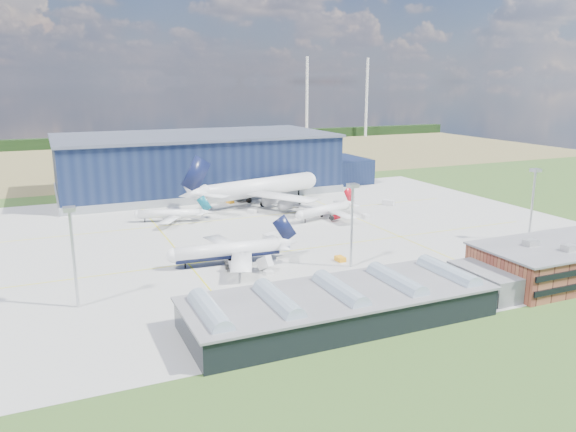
% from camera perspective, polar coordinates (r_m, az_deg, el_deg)
% --- Properties ---
extents(ground, '(600.00, 600.00, 0.00)m').
position_cam_1_polar(ground, '(175.94, -1.35, -2.73)').
color(ground, '#35531F').
rests_on(ground, ground).
extents(apron, '(220.00, 160.00, 0.08)m').
position_cam_1_polar(apron, '(184.87, -2.53, -1.93)').
color(apron, '#969691').
rests_on(apron, ground).
extents(farmland, '(600.00, 220.00, 0.01)m').
position_cam_1_polar(farmland, '(384.84, -14.02, 5.75)').
color(farmland, olive).
rests_on(farmland, ground).
extents(treeline, '(600.00, 8.00, 8.00)m').
position_cam_1_polar(treeline, '(462.96, -15.79, 7.39)').
color(treeline, black).
rests_on(treeline, ground).
extents(hangar, '(145.00, 62.00, 26.10)m').
position_cam_1_polar(hangar, '(262.55, -8.74, 5.12)').
color(hangar, '#111B39').
rests_on(hangar, ground).
extents(ops_building, '(46.00, 23.00, 10.90)m').
position_cam_1_polar(ops_building, '(159.52, 26.25, -4.09)').
color(ops_building, brown).
rests_on(ops_building, ground).
extents(glass_concourse, '(78.00, 23.00, 8.60)m').
position_cam_1_polar(glass_concourse, '(121.12, 6.78, -8.65)').
color(glass_concourse, black).
rests_on(glass_concourse, ground).
extents(light_mast_west, '(2.60, 2.60, 23.00)m').
position_cam_1_polar(light_mast_west, '(130.74, -21.07, -2.38)').
color(light_mast_west, '#B5B6BC').
rests_on(light_mast_west, ground).
extents(light_mast_center, '(2.60, 2.60, 23.00)m').
position_cam_1_polar(light_mast_center, '(150.29, 6.53, 0.44)').
color(light_mast_center, '#B5B6BC').
rests_on(light_mast_center, ground).
extents(light_mast_east, '(2.60, 2.60, 23.00)m').
position_cam_1_polar(light_mast_east, '(190.95, 23.67, 2.18)').
color(light_mast_east, '#B5B6BC').
rests_on(light_mast_east, ground).
extents(airliner_navy, '(40.34, 39.58, 12.34)m').
position_cam_1_polar(airliner_navy, '(154.88, -6.16, -2.70)').
color(airliner_navy, white).
rests_on(airliner_navy, ground).
extents(airliner_red, '(39.31, 38.88, 10.16)m').
position_cam_1_polar(airliner_red, '(205.80, 3.70, 1.10)').
color(airliner_red, white).
rests_on(airliner_red, ground).
extents(airliner_widebody, '(82.21, 81.20, 21.86)m').
position_cam_1_polar(airliner_widebody, '(229.20, -2.90, 3.88)').
color(airliner_widebody, white).
rests_on(airliner_widebody, ground).
extents(airliner_regional, '(35.94, 35.57, 9.24)m').
position_cam_1_polar(airliner_regional, '(205.16, -11.96, 0.66)').
color(airliner_regional, white).
rests_on(airliner_regional, ground).
extents(gse_tug_a, '(3.66, 4.29, 1.53)m').
position_cam_1_polar(gse_tug_a, '(127.60, -2.60, -8.80)').
color(gse_tug_a, '#FA9F15').
rests_on(gse_tug_a, ground).
extents(gse_tug_b, '(2.27, 3.29, 1.38)m').
position_cam_1_polar(gse_tug_b, '(158.55, 5.33, -4.36)').
color(gse_tug_b, '#FA9F15').
rests_on(gse_tug_b, ground).
extents(gse_van_a, '(5.56, 3.70, 2.23)m').
position_cam_1_polar(gse_van_a, '(178.69, -1.77, -2.11)').
color(gse_van_a, silver).
rests_on(gse_van_a, ground).
extents(gse_cart_a, '(2.23, 3.24, 1.37)m').
position_cam_1_polar(gse_cart_a, '(209.67, 7.91, -0.00)').
color(gse_cart_a, silver).
rests_on(gse_cart_a, ground).
extents(gse_van_b, '(4.65, 5.16, 2.20)m').
position_cam_1_polar(gse_van_b, '(232.21, 10.18, 1.34)').
color(gse_van_b, silver).
rests_on(gse_van_b, ground).
extents(gse_tug_c, '(2.84, 3.79, 1.49)m').
position_cam_1_polar(gse_tug_c, '(234.16, -5.91, 1.49)').
color(gse_tug_c, '#FA9F15').
rests_on(gse_tug_c, ground).
extents(gse_cart_b, '(3.72, 3.91, 1.41)m').
position_cam_1_polar(gse_cart_b, '(215.50, -3.65, 0.47)').
color(gse_cart_b, silver).
rests_on(gse_cart_b, ground).
extents(gse_van_c, '(5.31, 3.88, 2.31)m').
position_cam_1_polar(gse_van_c, '(170.01, 20.97, -3.83)').
color(gse_van_c, silver).
rests_on(gse_van_c, ground).
extents(airstair, '(2.98, 5.03, 3.02)m').
position_cam_1_polar(airstair, '(149.49, -2.35, -5.10)').
color(airstair, silver).
rests_on(airstair, ground).
extents(car_a, '(4.22, 2.94, 1.33)m').
position_cam_1_polar(car_a, '(159.44, 18.77, -4.95)').
color(car_a, '#99999E').
rests_on(car_a, ground).
extents(car_b, '(3.95, 2.73, 1.23)m').
position_cam_1_polar(car_b, '(165.75, 19.53, -4.33)').
color(car_b, '#99999E').
rests_on(car_b, ground).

